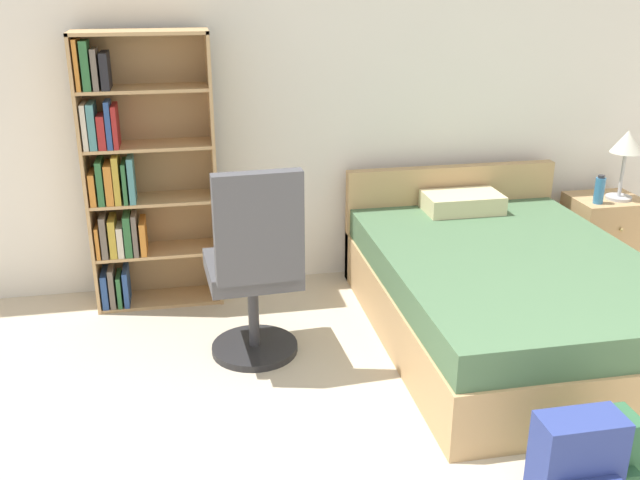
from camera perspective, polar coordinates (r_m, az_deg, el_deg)
The scene contains 9 objects.
wall_back at distance 4.80m, azimuth 5.00°, elevation 12.22°, with size 9.00×0.06×2.60m.
bookshelf at distance 4.49m, azimuth -14.61°, elevation 4.93°, with size 0.78×0.29×1.69m.
bed at distance 4.28m, azimuth 14.53°, elevation -3.94°, with size 1.46×2.05×0.77m.
office_chair at distance 3.75m, azimuth -5.23°, elevation -2.46°, with size 0.51×0.59×1.12m.
nightstand at distance 5.40m, azimuth 21.61°, elevation 0.47°, with size 0.47×0.43×0.53m.
table_lamp at distance 5.23m, azimuth 23.31°, elevation 6.85°, with size 0.21×0.21×0.48m.
water_bottle at distance 5.15m, azimuth 21.45°, elevation 3.74°, with size 0.07×0.07×0.20m.
backpack_blue at distance 3.07m, azimuth 19.87°, elevation -16.78°, with size 0.34×0.23×0.42m.
backpack_green at distance 3.19m, azimuth 21.38°, elevation -16.04°, with size 0.29×0.23×0.37m.
Camera 1 is at (-1.30, -1.33, 2.02)m, focal length 40.00 mm.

